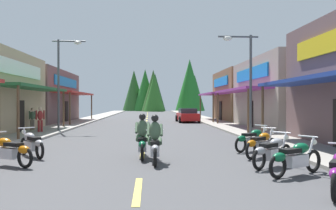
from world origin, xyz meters
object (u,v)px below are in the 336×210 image
at_px(motorcycle_parked_right_6, 253,139).
at_px(motorcycle_parked_right_4, 273,151).
at_px(rider_cruising_lead, 155,143).
at_px(pedestrian_waiting, 32,118).
at_px(rider_cruising_trailing, 142,139).
at_px(pedestrian_by_shop, 40,118).
at_px(motorcycle_parked_right_3, 296,157).
at_px(parked_car_curbside, 187,115).
at_px(streetlamp_left, 64,72).
at_px(motorcycle_parked_left_2, 9,150).
at_px(motorcycle_parked_left_3, 32,143).
at_px(streetlamp_right, 244,70).
at_px(motorcycle_parked_right_5, 261,144).

bearing_deg(motorcycle_parked_right_6, motorcycle_parked_right_4, -131.36).
relative_size(rider_cruising_lead, pedestrian_waiting, 1.33).
distance_m(rider_cruising_lead, rider_cruising_trailing, 1.14).
bearing_deg(pedestrian_by_shop, motorcycle_parked_right_6, -165.26).
bearing_deg(motorcycle_parked_right_3, parked_car_curbside, 59.87).
bearing_deg(motorcycle_parked_right_4, pedestrian_by_shop, 92.44).
bearing_deg(motorcycle_parked_right_6, rider_cruising_lead, 177.71).
relative_size(rider_cruising_lead, rider_cruising_trailing, 1.00).
xyz_separation_m(motorcycle_parked_right_6, pedestrian_by_shop, (-11.00, 8.50, 0.50)).
height_order(streetlamp_left, rider_cruising_trailing, streetlamp_left).
distance_m(streetlamp_left, pedestrian_waiting, 3.82).
bearing_deg(motorcycle_parked_left_2, motorcycle_parked_right_3, -161.16).
xyz_separation_m(rider_cruising_lead, rider_cruising_trailing, (-0.42, 1.06, 0.00)).
distance_m(motorcycle_parked_left_2, parked_car_curbside, 24.98).
bearing_deg(motorcycle_parked_left_3, rider_cruising_lead, -147.50).
distance_m(motorcycle_parked_right_4, rider_cruising_trailing, 4.42).
bearing_deg(pedestrian_by_shop, pedestrian_waiting, -4.31).
height_order(motorcycle_parked_right_3, rider_cruising_trailing, rider_cruising_trailing).
bearing_deg(motorcycle_parked_left_2, parked_car_curbside, -77.68).
relative_size(motorcycle_parked_right_3, motorcycle_parked_left_3, 1.10).
height_order(motorcycle_parked_right_6, motorcycle_parked_left_2, same).
height_order(streetlamp_left, rider_cruising_lead, streetlamp_left).
height_order(streetlamp_right, motorcycle_parked_right_4, streetlamp_right).
relative_size(motorcycle_parked_left_2, motorcycle_parked_left_3, 1.09).
bearing_deg(motorcycle_parked_right_4, parked_car_curbside, 50.37).
relative_size(motorcycle_parked_right_4, motorcycle_parked_right_5, 1.05).
bearing_deg(motorcycle_parked_right_6, motorcycle_parked_left_3, 152.55).
relative_size(motorcycle_parked_right_4, rider_cruising_lead, 0.80).
distance_m(motorcycle_parked_right_5, rider_cruising_lead, 3.93).
height_order(motorcycle_parked_right_4, motorcycle_parked_left_2, same).
height_order(motorcycle_parked_right_4, motorcycle_parked_left_3, same).
bearing_deg(motorcycle_parked_right_3, motorcycle_parked_left_2, 137.28).
relative_size(motorcycle_parked_left_3, rider_cruising_lead, 0.81).
xyz_separation_m(rider_cruising_trailing, pedestrian_by_shop, (-6.62, 9.90, 0.33)).
distance_m(rider_cruising_trailing, parked_car_curbside, 22.62).
bearing_deg(rider_cruising_lead, rider_cruising_trailing, 22.43).
bearing_deg(rider_cruising_lead, motorcycle_parked_left_2, 94.58).
bearing_deg(motorcycle_parked_right_4, motorcycle_parked_left_2, 136.42).
distance_m(motorcycle_parked_right_4, motorcycle_parked_left_3, 8.27).
xyz_separation_m(streetlamp_left, streetlamp_right, (10.75, -4.83, -0.30)).
height_order(streetlamp_right, motorcycle_parked_left_3, streetlamp_right).
xyz_separation_m(streetlamp_left, rider_cruising_trailing, (5.40, -10.91, -3.35)).
relative_size(motorcycle_parked_right_5, motorcycle_parked_left_3, 0.94).
relative_size(motorcycle_parked_right_3, motorcycle_parked_right_6, 1.04).
height_order(motorcycle_parked_right_5, motorcycle_parked_right_6, same).
bearing_deg(rider_cruising_lead, motorcycle_parked_right_3, -119.23).
bearing_deg(motorcycle_parked_left_2, motorcycle_parked_right_5, -139.96).
bearing_deg(streetlamp_left, motorcycle_parked_left_3, -82.17).
distance_m(motorcycle_parked_right_3, rider_cruising_trailing, 5.22).
bearing_deg(pedestrian_by_shop, motorcycle_parked_right_4, -175.88).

